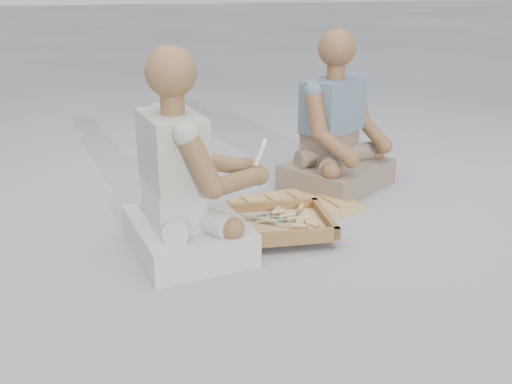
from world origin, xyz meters
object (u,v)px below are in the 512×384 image
object	(u,v)px
carved_panel	(295,206)
craftsman	(185,186)
companion	(337,137)
tool_tray	(278,224)

from	to	relation	value
carved_panel	craftsman	bearing A→B (deg)	-153.27
carved_panel	craftsman	xyz separation A→B (m)	(-0.65, -0.33, 0.29)
craftsman	companion	size ratio (longest dim) A/B	1.00
tool_tray	companion	xyz separation A→B (m)	(0.56, 0.59, 0.24)
tool_tray	craftsman	distance (m)	0.51
tool_tray	companion	distance (m)	0.85
carved_panel	craftsman	distance (m)	0.78
craftsman	tool_tray	bearing A→B (deg)	85.54
carved_panel	companion	distance (m)	0.54
carved_panel	tool_tray	size ratio (longest dim) A/B	1.14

